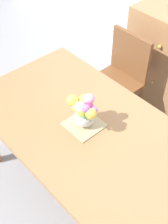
% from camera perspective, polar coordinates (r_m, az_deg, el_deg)
% --- Properties ---
extents(ground_plane, '(12.00, 12.00, 0.00)m').
position_cam_1_polar(ground_plane, '(2.63, 0.64, -14.28)').
color(ground_plane, '#939399').
extents(dining_table, '(1.69, 0.94, 0.77)m').
position_cam_1_polar(dining_table, '(2.08, 0.79, -4.52)').
color(dining_table, '#9E7047').
rests_on(dining_table, ground_plane).
extents(chair_left, '(0.42, 0.42, 0.90)m').
position_cam_1_polar(chair_left, '(2.85, 6.74, 6.76)').
color(chair_left, brown).
rests_on(chair_left, ground_plane).
extents(placemat, '(0.22, 0.22, 0.01)m').
position_cam_1_polar(placemat, '(2.02, 0.00, -2.34)').
color(placemat, tan).
rests_on(placemat, dining_table).
extents(flower_vase, '(0.23, 0.15, 0.25)m').
position_cam_1_polar(flower_vase, '(1.92, -0.09, 0.22)').
color(flower_vase, silver).
rests_on(flower_vase, placemat).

